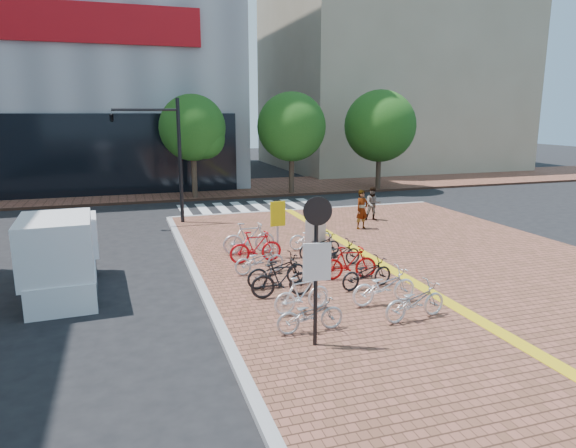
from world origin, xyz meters
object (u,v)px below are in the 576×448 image
object	(u,v)px
pedestrian_b	(373,204)
bike_4	(259,260)
bike_10	(349,263)
utility_box	(315,237)
bike_2	(282,279)
bike_12	(320,246)
box_truck	(62,256)
pedestrian_a	(362,210)
bike_0	(310,314)
notice_sign	(317,254)
bike_1	(302,294)
yellow_sign	(278,219)
bike_5	(256,247)
bike_7	(415,301)
traffic_light_pole	(149,138)
bike_6	(249,238)
bike_3	(277,270)
bike_8	(384,286)
bike_13	(311,237)
bike_9	(367,273)
bike_11	(339,254)

from	to	relation	value
pedestrian_b	bike_4	bearing A→B (deg)	-120.67
bike_10	utility_box	distance (m)	2.79
bike_2	bike_12	distance (m)	4.06
box_truck	pedestrian_a	bearing A→B (deg)	21.08
bike_0	notice_sign	distance (m)	1.78
bike_1	yellow_sign	distance (m)	5.10
bike_4	bike_12	distance (m)	2.65
bike_5	bike_10	size ratio (longest dim) A/B	1.05
bike_0	bike_4	distance (m)	4.58
bike_2	box_truck	bearing A→B (deg)	68.70
bike_7	utility_box	size ratio (longest dim) A/B	1.38
bike_12	notice_sign	world-z (taller)	notice_sign
pedestrian_b	pedestrian_a	bearing A→B (deg)	-113.02
bike_7	utility_box	bearing A→B (deg)	-6.20
bike_5	utility_box	xyz separation A→B (m)	(2.21, 0.23, 0.10)
pedestrian_a	traffic_light_pole	bearing A→B (deg)	139.66
bike_4	box_truck	bearing A→B (deg)	80.45
bike_4	bike_10	size ratio (longest dim) A/B	0.96
bike_6	bike_3	bearing A→B (deg)	178.85
bike_1	bike_3	size ratio (longest dim) A/B	0.86
bike_8	traffic_light_pole	bearing A→B (deg)	20.58
yellow_sign	traffic_light_pole	bearing A→B (deg)	118.24
bike_2	bike_10	xyz separation A→B (m)	(2.37, 0.86, -0.01)
bike_6	bike_13	bearing A→B (deg)	-92.11
bike_12	pedestrian_b	distance (m)	6.92
bike_7	bike_9	world-z (taller)	bike_7
bike_4	bike_9	xyz separation A→B (m)	(2.56, -2.26, 0.02)
bike_11	yellow_sign	distance (m)	2.44
bike_12	bike_8	bearing A→B (deg)	169.44
bike_0	bike_13	world-z (taller)	bike_13
bike_12	yellow_sign	distance (m)	1.71
pedestrian_b	traffic_light_pole	world-z (taller)	traffic_light_pole
bike_10	notice_sign	size ratio (longest dim) A/B	0.52
utility_box	notice_sign	size ratio (longest dim) A/B	0.39
bike_3	bike_11	distance (m)	2.79
bike_12	traffic_light_pole	distance (m)	9.63
bike_8	traffic_light_pole	distance (m)	13.48
bike_3	bike_4	bearing A→B (deg)	0.61
bike_2	bike_6	world-z (taller)	bike_6
bike_11	pedestrian_a	bearing A→B (deg)	-43.25
bike_13	pedestrian_b	size ratio (longest dim) A/B	1.11
bike_2	pedestrian_b	size ratio (longest dim) A/B	1.11
bike_5	pedestrian_a	xyz separation A→B (m)	(5.60, 3.54, 0.30)
bike_11	notice_sign	bearing A→B (deg)	141.80
pedestrian_b	utility_box	world-z (taller)	pedestrian_b
bike_8	pedestrian_b	distance (m)	10.77
bike_9	notice_sign	size ratio (longest dim) A/B	0.52
pedestrian_b	traffic_light_pole	size ratio (longest dim) A/B	0.28
pedestrian_a	yellow_sign	size ratio (longest dim) A/B	0.85
bike_9	bike_13	size ratio (longest dim) A/B	0.98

